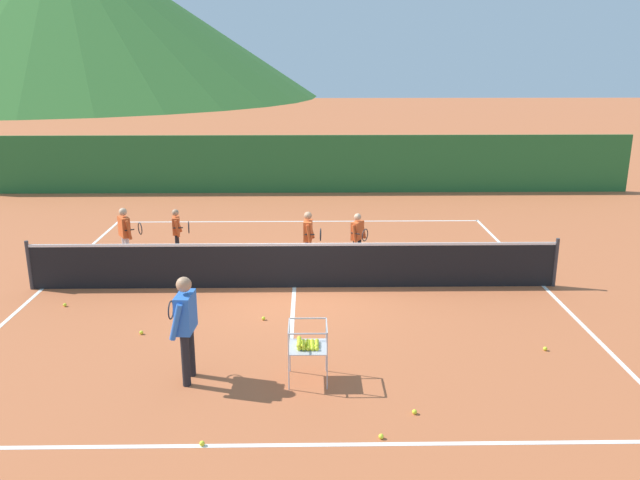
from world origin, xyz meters
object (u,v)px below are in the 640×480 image
(student_2, at_px, (309,234))
(tennis_ball_4, at_px, (545,349))
(student_0, at_px, (125,230))
(tennis_ball_6, at_px, (263,318))
(student_1, at_px, (177,229))
(tennis_ball_1, at_px, (381,436))
(tennis_ball_5, at_px, (65,305))
(ball_cart, at_px, (307,345))
(tennis_ball_7, at_px, (202,443))
(tennis_net, at_px, (294,265))
(instructor, at_px, (185,319))
(student_3, at_px, (358,234))
(tennis_ball_3, at_px, (141,333))
(tennis_ball_0, at_px, (415,412))

(student_2, relative_size, tennis_ball_4, 19.41)
(student_0, xyz_separation_m, tennis_ball_6, (3.42, -3.40, -0.77))
(student_1, height_order, student_2, student_2)
(tennis_ball_1, bearing_deg, tennis_ball_5, 141.20)
(ball_cart, height_order, tennis_ball_6, ball_cart)
(tennis_ball_7, bearing_deg, student_0, 111.61)
(student_2, relative_size, tennis_ball_5, 19.41)
(tennis_net, bearing_deg, tennis_ball_7, -100.32)
(tennis_net, height_order, student_2, student_2)
(tennis_net, xyz_separation_m, student_0, (-3.96, 1.68, 0.31))
(instructor, relative_size, tennis_ball_7, 24.30)
(ball_cart, bearing_deg, tennis_ball_6, 109.52)
(student_3, distance_m, tennis_ball_1, 7.15)
(tennis_ball_5, bearing_deg, student_1, 62.88)
(tennis_ball_4, bearing_deg, tennis_ball_7, -153.63)
(ball_cart, bearing_deg, student_2, 89.76)
(ball_cart, xyz_separation_m, tennis_ball_7, (-1.32, -1.67, -0.55))
(tennis_net, height_order, student_1, student_1)
(student_0, bearing_deg, student_1, 23.16)
(tennis_ball_3, bearing_deg, instructor, -55.64)
(tennis_ball_6, xyz_separation_m, tennis_ball_7, (-0.50, -3.97, 0.00))
(tennis_ball_0, bearing_deg, tennis_net, 109.39)
(student_0, distance_m, student_1, 1.20)
(student_3, height_order, tennis_ball_3, student_3)
(tennis_net, xyz_separation_m, tennis_ball_5, (-4.46, -0.99, -0.47))
(ball_cart, xyz_separation_m, tennis_ball_3, (-2.92, 1.70, -0.55))
(tennis_ball_1, height_order, tennis_ball_7, same)
(student_3, bearing_deg, student_0, 178.49)
(tennis_ball_4, bearing_deg, tennis_ball_6, 164.19)
(tennis_ball_3, distance_m, tennis_ball_6, 2.19)
(student_2, relative_size, tennis_ball_6, 19.41)
(tennis_ball_1, distance_m, tennis_ball_4, 3.91)
(student_0, height_order, student_2, student_0)
(student_2, distance_m, tennis_ball_6, 3.25)
(student_2, bearing_deg, tennis_ball_7, -100.81)
(student_1, xyz_separation_m, tennis_ball_7, (1.82, -7.84, -0.69))
(tennis_ball_3, height_order, tennis_ball_4, same)
(tennis_net, relative_size, tennis_ball_1, 163.10)
(student_2, xyz_separation_m, student_3, (1.14, 0.21, -0.06))
(tennis_ball_5, height_order, tennis_ball_7, same)
(tennis_ball_6, relative_size, tennis_ball_7, 1.00)
(tennis_ball_1, relative_size, tennis_ball_4, 1.00)
(tennis_ball_4, distance_m, tennis_ball_6, 4.97)
(student_2, height_order, tennis_ball_1, student_2)
(tennis_net, relative_size, student_1, 9.30)
(student_1, distance_m, student_2, 3.26)
(student_1, relative_size, student_3, 0.98)
(instructor, distance_m, tennis_ball_3, 2.23)
(student_0, height_order, student_1, student_0)
(student_1, xyz_separation_m, tennis_ball_4, (7.10, -5.22, -0.69))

